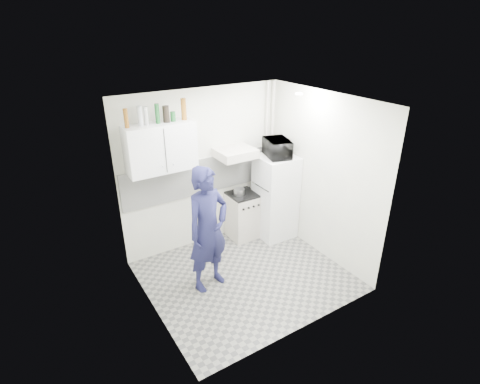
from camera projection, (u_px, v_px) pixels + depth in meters
floor at (245, 276)px, 5.63m from camera, size 2.80×2.80×0.00m
ceiling at (247, 102)px, 4.53m from camera, size 2.80×2.80×0.00m
wall_back at (204, 170)px, 6.04m from camera, size 2.80×0.00×2.80m
wall_left at (146, 226)px, 4.40m from camera, size 0.00×2.60×2.60m
wall_right at (322, 177)px, 5.76m from camera, size 0.00×2.60×2.60m
person at (208, 230)px, 5.08m from camera, size 0.74×0.57×1.82m
stove at (243, 216)px, 6.51m from camera, size 0.50×0.50×0.79m
fridge at (275, 197)px, 6.43m from camera, size 0.63×0.63×1.46m
stove_top at (243, 194)px, 6.34m from camera, size 0.48×0.48×0.03m
saucepan at (239, 191)px, 6.29m from camera, size 0.18×0.18×0.10m
microwave at (277, 148)px, 6.06m from camera, size 0.60×0.49×0.29m
bottle_a at (126, 118)px, 4.90m from camera, size 0.06×0.06×0.26m
bottle_b at (140, 116)px, 4.99m from camera, size 0.07×0.07×0.27m
bottle_c at (146, 116)px, 5.03m from camera, size 0.06×0.06×0.25m
bottle_d at (157, 114)px, 5.10m from camera, size 0.06×0.06×0.27m
canister_a at (166, 114)px, 5.17m from camera, size 0.09×0.09×0.23m
canister_b at (173, 116)px, 5.24m from camera, size 0.07×0.07×0.14m
bottle_e at (184, 109)px, 5.29m from camera, size 0.08×0.08×0.30m
upper_cabinet at (161, 148)px, 5.31m from camera, size 1.00×0.35×0.70m
range_hood at (235, 153)px, 5.95m from camera, size 0.60×0.50×0.14m
backsplash at (204, 176)px, 6.07m from camera, size 2.74×0.03×0.60m
pipe_a at (271, 157)px, 6.61m from camera, size 0.05×0.05×2.60m
pipe_b at (266, 158)px, 6.55m from camera, size 0.04×0.04×2.60m
ceiling_spot_fixture at (299, 94)px, 5.18m from camera, size 0.10×0.10×0.02m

